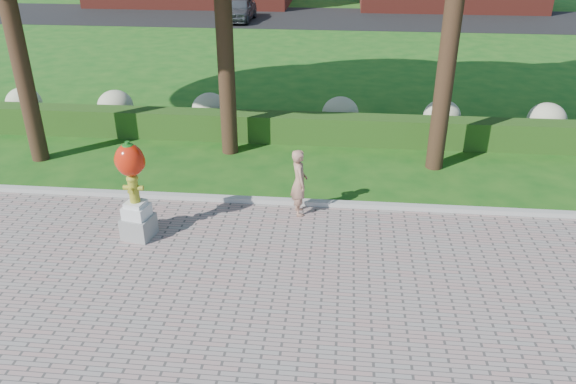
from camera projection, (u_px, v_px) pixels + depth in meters
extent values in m
plane|color=#144F13|center=(276.00, 283.00, 10.10)|extent=(100.00, 100.00, 0.00)
cube|color=#ADADA5|center=(292.00, 203.00, 12.73)|extent=(40.00, 0.18, 0.15)
cube|color=#224B15|center=(305.00, 128.00, 16.14)|extent=(24.00, 0.70, 0.80)
ellipsoid|color=beige|center=(24.00, 103.00, 17.76)|extent=(1.10, 1.10, 0.99)
ellipsoid|color=beige|center=(115.00, 106.00, 17.49)|extent=(1.10, 1.10, 0.99)
ellipsoid|color=beige|center=(210.00, 109.00, 17.23)|extent=(1.10, 1.10, 0.99)
ellipsoid|color=beige|center=(340.00, 113.00, 16.87)|extent=(1.10, 1.10, 0.99)
ellipsoid|color=beige|center=(442.00, 116.00, 16.61)|extent=(1.10, 1.10, 0.99)
ellipsoid|color=beige|center=(547.00, 120.00, 16.34)|extent=(1.10, 1.10, 0.99)
cube|color=black|center=(329.00, 18.00, 34.99)|extent=(50.00, 8.00, 0.02)
cylinder|color=black|center=(14.00, 32.00, 13.65)|extent=(0.44, 0.44, 6.72)
cylinder|color=black|center=(225.00, 39.00, 14.22)|extent=(0.44, 0.44, 6.16)
cylinder|color=black|center=(452.00, 24.00, 13.04)|extent=(0.44, 0.44, 7.28)
cube|color=gray|center=(139.00, 227.00, 11.38)|extent=(0.66, 0.66, 0.45)
cube|color=silver|center=(137.00, 211.00, 11.22)|extent=(0.54, 0.54, 0.25)
cube|color=silver|center=(136.00, 204.00, 11.15)|extent=(0.43, 0.43, 0.09)
cylinder|color=olive|center=(134.00, 190.00, 11.01)|extent=(0.20, 0.20, 0.51)
ellipsoid|color=olive|center=(132.00, 178.00, 10.90)|extent=(0.24, 0.24, 0.17)
cylinder|color=olive|center=(126.00, 187.00, 11.00)|extent=(0.11, 0.10, 0.10)
cylinder|color=olive|center=(141.00, 188.00, 10.97)|extent=(0.11, 0.10, 0.10)
cylinder|color=olive|center=(131.00, 191.00, 10.87)|extent=(0.11, 0.11, 0.11)
cylinder|color=olive|center=(132.00, 175.00, 10.87)|extent=(0.07, 0.07, 0.05)
ellipsoid|color=red|center=(130.00, 160.00, 10.72)|extent=(0.57, 0.51, 0.66)
ellipsoid|color=red|center=(121.00, 161.00, 10.75)|extent=(0.28, 0.28, 0.42)
ellipsoid|color=red|center=(138.00, 161.00, 10.72)|extent=(0.28, 0.28, 0.42)
cylinder|color=#155F16|center=(127.00, 144.00, 10.58)|extent=(0.09, 0.09, 0.11)
ellipsoid|color=#155F16|center=(128.00, 146.00, 10.59)|extent=(0.22, 0.22, 0.07)
imported|color=#AA7961|center=(299.00, 182.00, 12.04)|extent=(0.49, 0.62, 1.50)
imported|color=#44484C|center=(240.00, 9.00, 33.76)|extent=(1.70, 3.97, 1.34)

